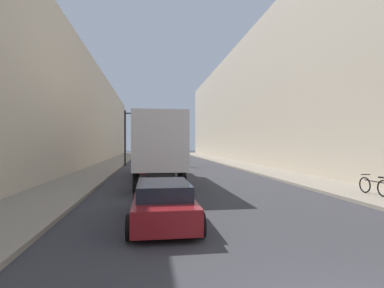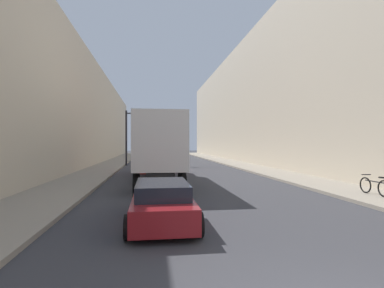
% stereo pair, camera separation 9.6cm
% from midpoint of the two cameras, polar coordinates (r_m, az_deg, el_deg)
% --- Properties ---
extents(sidewalk_right, '(3.13, 80.00, 0.15)m').
position_cam_midpoint_polar(sidewalk_right, '(34.80, 8.41, -3.74)').
color(sidewalk_right, gray).
rests_on(sidewalk_right, ground).
extents(sidewalk_left, '(3.13, 80.00, 0.15)m').
position_cam_midpoint_polar(sidewalk_left, '(33.72, -15.20, -3.86)').
color(sidewalk_left, gray).
rests_on(sidewalk_left, ground).
extents(building_right, '(6.00, 80.00, 15.28)m').
position_cam_midpoint_polar(building_right, '(36.63, 15.36, 8.31)').
color(building_right, beige).
rests_on(building_right, ground).
extents(building_left, '(6.00, 80.00, 11.47)m').
position_cam_midpoint_polar(building_left, '(34.69, -22.74, 5.60)').
color(building_left, beige).
rests_on(building_left, ground).
extents(semi_truck, '(2.57, 12.52, 3.93)m').
position_cam_midpoint_polar(semi_truck, '(19.46, -6.43, -0.36)').
color(semi_truck, silver).
rests_on(semi_truck, ground).
extents(sedan_car, '(1.97, 4.53, 1.24)m').
position_cam_midpoint_polar(sedan_car, '(9.32, -5.46, -10.94)').
color(sedan_car, maroon).
rests_on(sedan_car, ground).
extents(traffic_signal_gantry, '(6.51, 0.35, 5.98)m').
position_cam_midpoint_polar(traffic_signal_gantry, '(33.08, -9.59, 3.16)').
color(traffic_signal_gantry, black).
rests_on(traffic_signal_gantry, ground).
extents(parked_bicycle, '(0.44, 1.83, 0.86)m').
position_cam_midpoint_polar(parked_bicycle, '(15.37, 31.57, -6.89)').
color(parked_bicycle, black).
rests_on(parked_bicycle, sidewalk_right).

